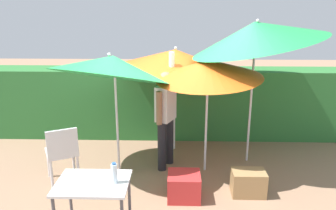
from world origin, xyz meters
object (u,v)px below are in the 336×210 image
Objects in this scene: umbrella_yellow at (175,59)px; chair_plastic at (62,151)px; person_vendor at (166,113)px; crate_cardboard at (248,183)px; umbrella_rainbow at (209,69)px; umbrella_navy at (256,34)px; folding_table at (93,189)px; bottle_water at (114,173)px; cooler_box at (184,186)px; umbrella_orange at (112,66)px.

umbrella_yellow is 2.41m from chair_plastic.
crate_cardboard is at bearing -34.90° from person_vendor.
umbrella_rainbow is at bearing 127.30° from crate_cardboard.
umbrella_navy is 3.45m from chair_plastic.
chair_plastic is (-2.92, -0.78, -1.65)m from umbrella_navy.
umbrella_navy is at bearing -21.88° from umbrella_yellow.
umbrella_rainbow reaches higher than crate_cardboard.
folding_table is 3.33× the size of bottle_water.
cooler_box is at bearing -133.50° from umbrella_navy.
umbrella_rainbow is 4.08× the size of crate_cardboard.
umbrella_orange is 1.11× the size of umbrella_yellow.
umbrella_yellow is 0.77× the size of umbrella_navy.
cooler_box is (-0.37, -0.84, -1.49)m from umbrella_rainbow.
umbrella_orange reaches higher than cooler_box.
umbrella_rainbow is at bearing -58.64° from umbrella_yellow.
bottle_water is (-0.78, -0.86, 0.65)m from cooler_box.
crate_cardboard is at bearing -55.80° from umbrella_yellow.
person_vendor is at bearing 16.18° from umbrella_orange.
chair_plastic is 1.98× the size of cooler_box.
chair_plastic is (-1.66, -1.28, -1.18)m from umbrella_yellow.
umbrella_yellow is 2.26m from cooler_box.
umbrella_orange is 1.32m from umbrella_yellow.
folding_table is (-2.14, -2.02, -1.54)m from umbrella_navy.
folding_table is (-1.94, -0.97, 0.45)m from crate_cardboard.
umbrella_yellow is at bearing 158.12° from umbrella_navy.
person_vendor is 1.68m from chair_plastic.
crate_cardboard is (0.55, -0.72, -1.49)m from umbrella_rainbow.
umbrella_orange is 2.58m from crate_cardboard.
umbrella_orange is 1.13m from person_vendor.
person_vendor reaches higher than crate_cardboard.
umbrella_navy is at bearing 24.19° from umbrella_rainbow.
cooler_box is 0.56× the size of folding_table.
chair_plastic is at bearing 122.04° from folding_table.
umbrella_yellow is 1.44m from umbrella_navy.
umbrella_orange is at bearing 162.89° from crate_cardboard.
umbrella_rainbow is at bearing 50.33° from folding_table.
cooler_box is (0.29, -0.96, -0.75)m from person_vendor.
umbrella_rainbow is at bearing 4.29° from umbrella_orange.
cooler_box is (1.07, -0.73, -1.54)m from umbrella_orange.
umbrella_yellow reaches higher than umbrella_rainbow.
chair_plastic is 1.11× the size of folding_table.
umbrella_navy is at bearing 46.50° from cooler_box.
umbrella_navy is 3.32m from folding_table.
umbrella_orange is 9.21× the size of bottle_water.
umbrella_orange reaches higher than umbrella_rainbow.
umbrella_orange is 2.01m from cooler_box.
umbrella_rainbow is at bearing 11.50° from chair_plastic.
person_vendor is 4.02× the size of crate_cardboard.
umbrella_rainbow is 0.74× the size of umbrella_navy.
person_vendor is (-0.14, -0.72, -0.75)m from umbrella_yellow.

